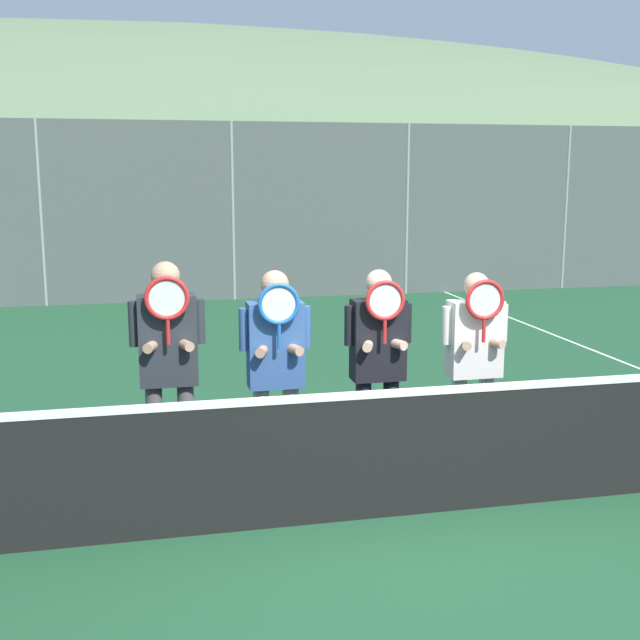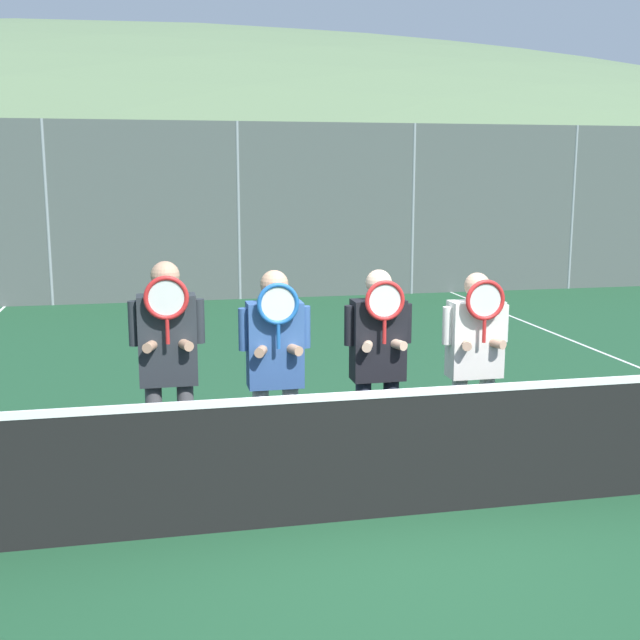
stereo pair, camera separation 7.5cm
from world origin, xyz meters
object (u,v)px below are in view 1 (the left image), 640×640
(player_center_left, at_px, (276,361))
(player_center_right, at_px, (378,356))
(player_rightmost, at_px, (474,353))
(car_right_of_center, at_px, (610,234))
(player_leftmost, at_px, (168,357))
(car_left_of_center, at_px, (201,245))
(car_center, at_px, (424,240))

(player_center_left, distance_m, player_center_right, 0.87)
(player_rightmost, xyz_separation_m, car_right_of_center, (9.06, 12.36, -0.07))
(player_leftmost, xyz_separation_m, player_center_left, (0.82, -0.11, -0.05))
(player_rightmost, height_order, car_left_of_center, car_left_of_center)
(player_center_right, distance_m, player_rightmost, 0.85)
(player_center_left, distance_m, car_right_of_center, 16.47)
(player_rightmost, xyz_separation_m, car_center, (3.93, 12.11, -0.11))
(player_center_left, height_order, car_left_of_center, player_center_left)
(player_leftmost, height_order, player_center_left, player_leftmost)
(car_right_of_center, bearing_deg, player_leftmost, -133.19)
(car_left_of_center, height_order, car_right_of_center, car_right_of_center)
(player_leftmost, relative_size, player_center_left, 1.04)
(car_left_of_center, bearing_deg, player_rightmost, -83.57)
(player_center_left, xyz_separation_m, car_left_of_center, (0.33, 12.33, -0.18))
(player_center_left, height_order, player_rightmost, player_center_left)
(player_leftmost, height_order, car_left_of_center, player_leftmost)
(player_leftmost, bearing_deg, player_rightmost, -0.33)
(player_leftmost, relative_size, player_rightmost, 1.09)
(car_right_of_center, bearing_deg, player_center_left, -130.84)
(car_left_of_center, xyz_separation_m, car_center, (5.31, -0.12, 0.03))
(player_center_left, bearing_deg, car_right_of_center, 49.16)
(player_leftmost, bearing_deg, car_left_of_center, 84.62)
(player_leftmost, bearing_deg, car_center, 61.90)
(car_center, bearing_deg, player_rightmost, -107.99)
(player_leftmost, distance_m, player_center_right, 1.68)
(player_rightmost, bearing_deg, car_left_of_center, 96.43)
(player_rightmost, bearing_deg, player_center_right, -179.29)
(player_center_right, distance_m, car_right_of_center, 15.85)
(player_center_right, distance_m, car_left_of_center, 12.26)
(player_leftmost, bearing_deg, player_center_right, -0.86)
(car_right_of_center, bearing_deg, car_center, -177.22)
(player_leftmost, height_order, car_center, player_leftmost)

